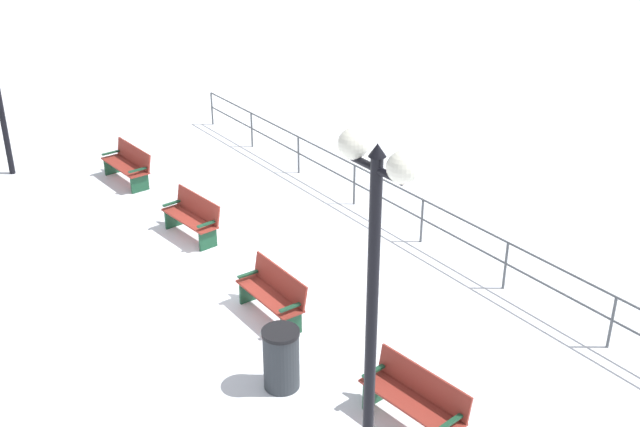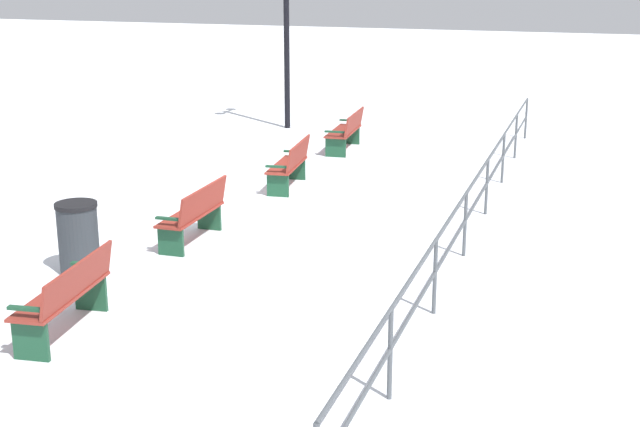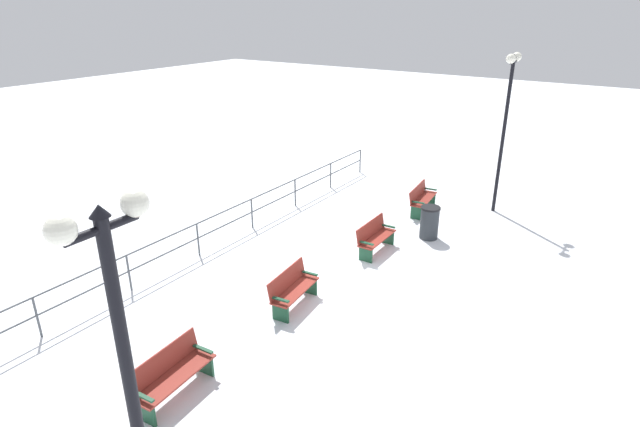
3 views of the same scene
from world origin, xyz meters
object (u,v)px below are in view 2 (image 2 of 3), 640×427
bench_third (195,213)px  trash_bin (78,238)px  bench_fourth (67,295)px  bench_nearest (347,130)px  bench_second (291,164)px

bench_third → trash_bin: size_ratio=1.56×
trash_bin → bench_third: bearing=-118.3°
bench_third → bench_fourth: bearing=91.1°
bench_nearest → bench_fourth: 10.64m
bench_second → bench_fourth: bench_fourth is taller
bench_second → trash_bin: (1.17, 5.27, 0.04)m
bench_second → trash_bin: trash_bin is taller
bench_nearest → bench_third: size_ratio=1.08×
bench_second → trash_bin: 5.39m
bench_second → trash_bin: size_ratio=1.57×
bench_nearest → bench_third: (0.30, 7.10, 0.01)m
bench_third → bench_fourth: 3.54m
bench_fourth → bench_nearest: bearing=-97.3°
bench_second → bench_third: same height
bench_fourth → trash_bin: 2.10m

